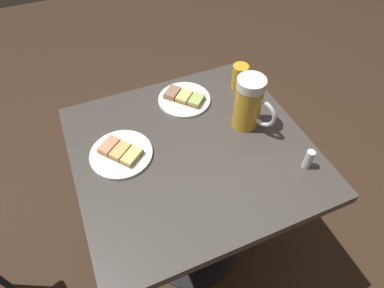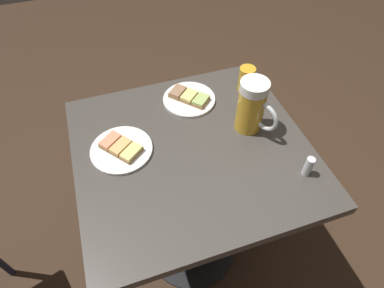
{
  "view_description": "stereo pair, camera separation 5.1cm",
  "coord_description": "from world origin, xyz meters",
  "px_view_note": "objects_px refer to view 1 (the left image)",
  "views": [
    {
      "loc": [
        -0.26,
        -0.61,
        1.57
      ],
      "look_at": [
        0.0,
        0.0,
        0.78
      ],
      "focal_mm": 30.09,
      "sensor_mm": 36.0,
      "label": 1
    },
    {
      "loc": [
        -0.21,
        -0.63,
        1.57
      ],
      "look_at": [
        0.0,
        0.0,
        0.78
      ],
      "focal_mm": 30.09,
      "sensor_mm": 36.0,
      "label": 2
    }
  ],
  "objects_px": {
    "beer_glass_small": "(240,77)",
    "plate_near": "(121,153)",
    "plate_far": "(184,99)",
    "salt_shaker": "(308,159)",
    "beer_mug": "(249,104)"
  },
  "relations": [
    {
      "from": "plate_far",
      "to": "salt_shaker",
      "type": "relative_size",
      "value": 2.76
    },
    {
      "from": "beer_mug",
      "to": "plate_near",
      "type": "bearing_deg",
      "value": 175.52
    },
    {
      "from": "plate_far",
      "to": "beer_glass_small",
      "type": "height_order",
      "value": "beer_glass_small"
    },
    {
      "from": "plate_far",
      "to": "salt_shaker",
      "type": "xyz_separation_m",
      "value": [
        0.23,
        -0.43,
        0.03
      ]
    },
    {
      "from": "plate_near",
      "to": "beer_glass_small",
      "type": "bearing_deg",
      "value": 16.84
    },
    {
      "from": "beer_glass_small",
      "to": "salt_shaker",
      "type": "bearing_deg",
      "value": -88.66
    },
    {
      "from": "beer_mug",
      "to": "beer_glass_small",
      "type": "distance_m",
      "value": 0.21
    },
    {
      "from": "plate_far",
      "to": "beer_mug",
      "type": "bearing_deg",
      "value": -52.21
    },
    {
      "from": "beer_glass_small",
      "to": "salt_shaker",
      "type": "relative_size",
      "value": 1.38
    },
    {
      "from": "plate_far",
      "to": "salt_shaker",
      "type": "distance_m",
      "value": 0.49
    },
    {
      "from": "plate_far",
      "to": "beer_glass_small",
      "type": "xyz_separation_m",
      "value": [
        0.22,
        -0.01,
        0.04
      ]
    },
    {
      "from": "salt_shaker",
      "to": "plate_far",
      "type": "bearing_deg",
      "value": 118.56
    },
    {
      "from": "beer_mug",
      "to": "beer_glass_small",
      "type": "relative_size",
      "value": 1.97
    },
    {
      "from": "plate_near",
      "to": "plate_far",
      "type": "distance_m",
      "value": 0.32
    },
    {
      "from": "beer_glass_small",
      "to": "plate_near",
      "type": "bearing_deg",
      "value": -163.16
    }
  ]
}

